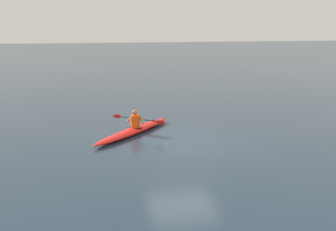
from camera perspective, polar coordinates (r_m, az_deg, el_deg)
The scene contains 3 objects.
ground_plane at distance 15.16m, azimuth 1.98°, elevation -3.88°, with size 160.00×160.00×0.00m, color #1E2D3D.
kayak at distance 16.54m, azimuth -4.71°, elevation -2.07°, with size 3.70×3.99×0.24m.
kayaker at distance 16.54m, azimuth -4.49°, elevation -0.61°, with size 1.86×1.70×0.70m.
Camera 1 is at (3.57, 14.10, 4.28)m, focal length 44.61 mm.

